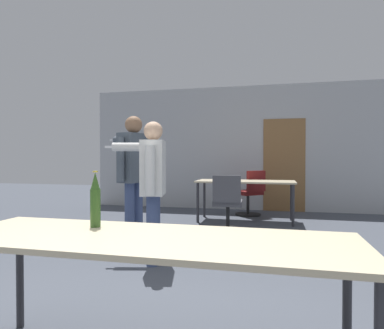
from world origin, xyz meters
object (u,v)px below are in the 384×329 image
Objects in this scene: office_chair_far_right at (227,205)px; person_center_tall at (133,167)px; person_near_casual at (152,178)px; beer_bottle at (95,201)px; office_chair_near_pushed at (250,194)px.

person_center_tall is at bearing -138.87° from office_chair_far_right.
beer_bottle is (0.27, -1.73, -0.03)m from person_near_casual.
person_near_casual reaches higher than office_chair_far_right.
office_chair_far_right is at bearing -29.31° from person_center_tall.
person_near_casual is 1.71× the size of office_chair_near_pushed.
office_chair_far_right is 0.98× the size of office_chair_near_pushed.
person_center_tall is at bearing 108.34° from beer_bottle.
person_center_tall is 0.92m from person_near_casual.
office_chair_near_pushed is 5.24m from beer_bottle.
person_center_tall is at bearing -159.51° from office_chair_near_pushed.
beer_bottle is at bearing -138.73° from office_chair_near_pushed.
beer_bottle reaches higher than office_chair_far_right.
person_near_casual is at bearing 98.84° from beer_bottle.
person_center_tall reaches higher than person_near_casual.
person_near_casual is 2.03m from office_chair_far_right.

